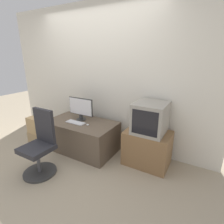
{
  "coord_description": "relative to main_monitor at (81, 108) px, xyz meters",
  "views": [
    {
      "loc": [
        1.89,
        -1.45,
        1.71
      ],
      "look_at": [
        0.5,
        0.94,
        0.8
      ],
      "focal_mm": 28.0,
      "sensor_mm": 36.0,
      "label": 1
    }
  ],
  "objects": [
    {
      "name": "cardboard_box_upper",
      "position": [
        -0.82,
        -0.41,
        -0.35
      ],
      "size": [
        0.26,
        0.19,
        0.3
      ],
      "color": "tan",
      "rests_on": "cardboard_box_lower"
    },
    {
      "name": "mouse",
      "position": [
        0.27,
        -0.16,
        -0.21
      ],
      "size": [
        0.05,
        0.03,
        0.03
      ],
      "color": "silver",
      "rests_on": "desk"
    },
    {
      "name": "crt_tv",
      "position": [
        1.29,
        0.09,
        0.03
      ],
      "size": [
        0.47,
        0.53,
        0.47
      ],
      "color": "gray",
      "rests_on": "side_stand"
    },
    {
      "name": "ground_plane",
      "position": [
        0.14,
        -0.91,
        -0.77
      ],
      "size": [
        12.0,
        12.0,
        0.0
      ],
      "primitive_type": "plane",
      "color": "tan"
    },
    {
      "name": "wall_back",
      "position": [
        0.14,
        0.41,
        0.53
      ],
      "size": [
        4.4,
        0.05,
        2.6
      ],
      "color": "silver",
      "rests_on": "ground_plane"
    },
    {
      "name": "main_monitor",
      "position": [
        0.0,
        0.0,
        0.0
      ],
      "size": [
        0.52,
        0.18,
        0.42
      ],
      "color": "#2D2D2D",
      "rests_on": "desk"
    },
    {
      "name": "cardboard_box_lower",
      "position": [
        -0.82,
        -0.41,
        -0.64
      ],
      "size": [
        0.28,
        0.21,
        0.27
      ],
      "color": "#A3845B",
      "rests_on": "ground_plane"
    },
    {
      "name": "desk",
      "position": [
        0.06,
        -0.09,
        -0.5
      ],
      "size": [
        1.28,
        0.72,
        0.55
      ],
      "color": "brown",
      "rests_on": "ground_plane"
    },
    {
      "name": "keyboard",
      "position": [
        0.01,
        -0.17,
        -0.22
      ],
      "size": [
        0.37,
        0.14,
        0.01
      ],
      "color": "silver",
      "rests_on": "desk"
    },
    {
      "name": "side_stand",
      "position": [
        1.28,
        0.07,
        -0.49
      ],
      "size": [
        0.7,
        0.49,
        0.56
      ],
      "color": "olive",
      "rests_on": "ground_plane"
    },
    {
      "name": "book",
      "position": [
        -0.65,
        -0.72,
        -0.76
      ],
      "size": [
        0.18,
        0.17,
        0.02
      ],
      "color": "#2D6638",
      "rests_on": "ground_plane"
    },
    {
      "name": "office_chair",
      "position": [
        -0.03,
        -0.92,
        -0.36
      ],
      "size": [
        0.48,
        0.48,
        0.97
      ],
      "color": "#333333",
      "rests_on": "ground_plane"
    }
  ]
}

